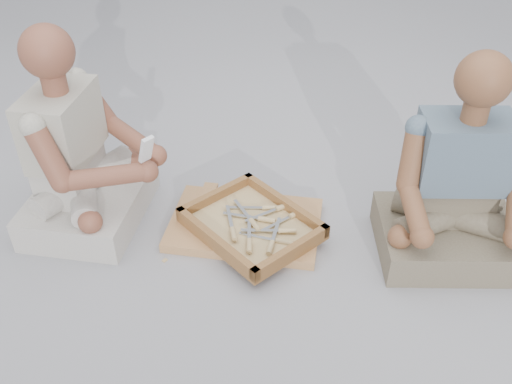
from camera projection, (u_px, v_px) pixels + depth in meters
The scene contains 24 objects.
ground at pixel (262, 290), 2.10m from camera, with size 60.00×60.00×0.00m, color #A0A0A6.
carved_panel at pixel (245, 225), 2.37m from camera, with size 0.61×0.41×0.04m, color olive.
tool_tray at pixel (251, 225), 2.30m from camera, with size 0.60×0.54×0.06m.
chisel_0 at pixel (292, 215), 2.34m from camera, with size 0.10×0.21×0.02m.
chisel_1 at pixel (262, 219), 2.32m from camera, with size 0.22×0.08×0.02m.
chisel_2 at pixel (282, 231), 2.25m from camera, with size 0.20×0.12×0.02m.
chisel_3 at pixel (266, 208), 2.38m from camera, with size 0.20×0.12×0.02m.
chisel_4 at pixel (252, 222), 2.29m from camera, with size 0.19×0.14×0.02m.
chisel_5 at pixel (249, 242), 2.20m from camera, with size 0.12×0.20×0.02m.
chisel_6 at pixel (279, 241), 2.22m from camera, with size 0.22×0.06×0.02m.
chisel_7 at pixel (279, 208), 2.37m from camera, with size 0.12×0.20×0.02m.
chisel_8 at pixel (233, 231), 2.25m from camera, with size 0.15×0.18×0.02m.
chisel_9 at pixel (272, 244), 2.19m from camera, with size 0.08×0.22×0.02m.
wood_chip_0 at pixel (251, 210), 2.48m from camera, with size 0.02×0.01×0.00m, color #D4BF7D.
wood_chip_1 at pixel (300, 208), 2.49m from camera, with size 0.02×0.01×0.00m, color #D4BF7D.
wood_chip_2 at pixel (211, 192), 2.59m from camera, with size 0.02×0.01×0.00m, color #D4BF7D.
wood_chip_3 at pixel (314, 242), 2.31m from camera, with size 0.02×0.01×0.00m, color #D4BF7D.
wood_chip_4 at pixel (220, 199), 2.54m from camera, with size 0.02×0.01×0.00m, color #D4BF7D.
wood_chip_5 at pixel (321, 225), 2.40m from camera, with size 0.02×0.01×0.00m, color #D4BF7D.
wood_chip_6 at pixel (165, 260), 2.23m from camera, with size 0.02×0.01×0.00m, color #D4BF7D.
wood_chip_7 at pixel (230, 262), 2.22m from camera, with size 0.02×0.01×0.00m, color #D4BF7D.
craftsman at pixel (80, 161), 2.28m from camera, with size 0.64×0.65×0.84m.
companion at pixel (457, 193), 2.12m from camera, with size 0.66×0.62×0.82m.
mobile_phone at pixel (146, 149), 2.11m from camera, with size 0.07×0.06×0.12m.
Camera 1 is at (0.69, -1.29, 1.55)m, focal length 40.00 mm.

